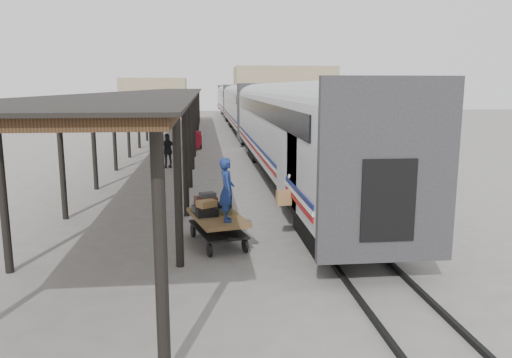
{
  "coord_description": "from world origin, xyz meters",
  "views": [
    {
      "loc": [
        -0.68,
        -14.04,
        4.44
      ],
      "look_at": [
        0.84,
        0.65,
        1.7
      ],
      "focal_mm": 35.0,
      "sensor_mm": 36.0,
      "label": 1
    }
  ],
  "objects_px": {
    "luggage_tug": "(193,142)",
    "baggage_cart": "(218,222)",
    "porter": "(227,190)",
    "pedestrian": "(168,151)"
  },
  "relations": [
    {
      "from": "luggage_tug",
      "to": "baggage_cart",
      "type": "bearing_deg",
      "value": -66.52
    },
    {
      "from": "luggage_tug",
      "to": "porter",
      "type": "distance_m",
      "value": 22.54
    },
    {
      "from": "luggage_tug",
      "to": "pedestrian",
      "type": "distance_m",
      "value": 7.95
    },
    {
      "from": "porter",
      "to": "pedestrian",
      "type": "bearing_deg",
      "value": 7.79
    },
    {
      "from": "baggage_cart",
      "to": "pedestrian",
      "type": "relative_size",
      "value": 1.38
    },
    {
      "from": "baggage_cart",
      "to": "pedestrian",
      "type": "xyz_separation_m",
      "value": [
        -2.35,
        13.95,
        0.3
      ]
    },
    {
      "from": "baggage_cart",
      "to": "pedestrian",
      "type": "height_order",
      "value": "pedestrian"
    },
    {
      "from": "porter",
      "to": "luggage_tug",
      "type": "bearing_deg",
      "value": 1.36
    },
    {
      "from": "baggage_cart",
      "to": "luggage_tug",
      "type": "xyz_separation_m",
      "value": [
        -1.18,
        21.81,
        -0.05
      ]
    },
    {
      "from": "porter",
      "to": "baggage_cart",
      "type": "bearing_deg",
      "value": 18.76
    }
  ]
}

